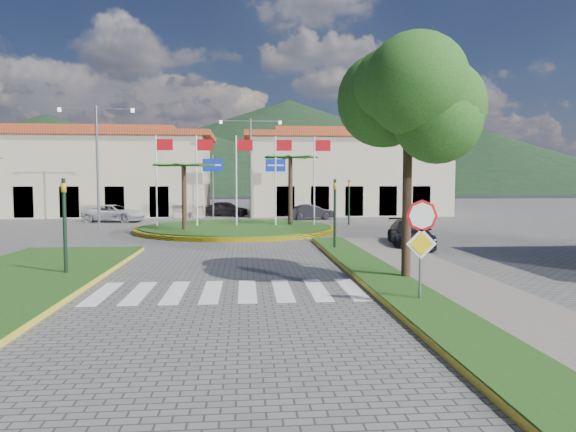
{
  "coord_description": "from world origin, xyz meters",
  "views": [
    {
      "loc": [
        0.55,
        -10.35,
        3.09
      ],
      "look_at": [
        2.09,
        8.0,
        1.85
      ],
      "focal_mm": 32.0,
      "sensor_mm": 36.0,
      "label": 1
    }
  ],
  "objects": [
    {
      "name": "traffic_light_far",
      "position": [
        8.0,
        26.0,
        1.94
      ],
      "size": [
        0.18,
        0.15,
        3.2
      ],
      "color": "black",
      "rests_on": "ground"
    },
    {
      "name": "hill_far_east",
      "position": [
        70.0,
        135.0,
        9.0
      ],
      "size": [
        120.0,
        120.0,
        18.0
      ],
      "primitive_type": "cone",
      "color": "black",
      "rests_on": "ground"
    },
    {
      "name": "direction_sign_east",
      "position": [
        3.0,
        30.97,
        3.53
      ],
      "size": [
        1.6,
        0.14,
        5.2
      ],
      "color": "slate",
      "rests_on": "ground"
    },
    {
      "name": "building_right",
      "position": [
        10.0,
        38.0,
        3.9
      ],
      "size": [
        19.08,
        9.54,
        8.05
      ],
      "color": "beige",
      "rests_on": "ground"
    },
    {
      "name": "building_left",
      "position": [
        -14.0,
        38.0,
        3.9
      ],
      "size": [
        23.32,
        9.54,
        8.05
      ],
      "color": "beige",
      "rests_on": "ground"
    },
    {
      "name": "hill_far_west",
      "position": [
        -55.0,
        140.0,
        11.0
      ],
      "size": [
        140.0,
        140.0,
        22.0
      ],
      "primitive_type": "cone",
      "color": "black",
      "rests_on": "ground"
    },
    {
      "name": "street_lamp_west",
      "position": [
        -9.0,
        24.0,
        4.5
      ],
      "size": [
        4.8,
        0.16,
        8.0
      ],
      "color": "slate",
      "rests_on": "ground"
    },
    {
      "name": "white_van",
      "position": [
        -9.49,
        30.0,
        0.66
      ],
      "size": [
        5.13,
        3.29,
        1.31
      ],
      "primitive_type": "imported",
      "rotation": [
        0.0,
        0.0,
        1.32
      ],
      "color": "silver",
      "rests_on": "ground"
    },
    {
      "name": "deciduous_tree",
      "position": [
        5.5,
        5.0,
        5.18
      ],
      "size": [
        3.6,
        3.6,
        6.8
      ],
      "color": "black",
      "rests_on": "ground"
    },
    {
      "name": "stop_sign",
      "position": [
        4.9,
        1.96,
        1.79
      ],
      "size": [
        0.8,
        0.11,
        2.65
      ],
      "color": "slate",
      "rests_on": "ground"
    },
    {
      "name": "verge_right",
      "position": [
        4.8,
        2.0,
        0.09
      ],
      "size": [
        1.6,
        28.0,
        0.18
      ],
      "primitive_type": "cube",
      "color": "#224814",
      "rests_on": "ground"
    },
    {
      "name": "median_left",
      "position": [
        -6.5,
        6.0,
        0.09
      ],
      "size": [
        5.0,
        14.0,
        0.18
      ],
      "primitive_type": "cube",
      "color": "#224814",
      "rests_on": "ground"
    },
    {
      "name": "hill_far_mid",
      "position": [
        15.0,
        160.0,
        15.0
      ],
      "size": [
        180.0,
        180.0,
        30.0
      ],
      "primitive_type": "cone",
      "color": "black",
      "rests_on": "ground"
    },
    {
      "name": "hill_near_back",
      "position": [
        -10.0,
        130.0,
        8.0
      ],
      "size": [
        110.0,
        110.0,
        16.0
      ],
      "primitive_type": "cone",
      "color": "black",
      "rests_on": "ground"
    },
    {
      "name": "car_side_right",
      "position": [
        8.34,
        13.21,
        0.64
      ],
      "size": [
        2.47,
        4.64,
        1.28
      ],
      "primitive_type": "imported",
      "rotation": [
        0.0,
        0.0,
        -0.16
      ],
      "color": "black",
      "rests_on": "ground"
    },
    {
      "name": "ground",
      "position": [
        0.0,
        0.0,
        0.0
      ],
      "size": [
        160.0,
        160.0,
        0.0
      ],
      "primitive_type": "plane",
      "color": "#5B5856",
      "rests_on": "ground"
    },
    {
      "name": "sidewalk_right",
      "position": [
        6.0,
        2.0,
        0.07
      ],
      "size": [
        4.0,
        28.0,
        0.15
      ],
      "primitive_type": "cube",
      "color": "gray",
      "rests_on": "ground"
    },
    {
      "name": "street_lamp_centre",
      "position": [
        1.0,
        30.0,
        4.5
      ],
      "size": [
        4.8,
        0.16,
        8.0
      ],
      "color": "slate",
      "rests_on": "ground"
    },
    {
      "name": "direction_sign_west",
      "position": [
        -2.0,
        30.97,
        3.53
      ],
      "size": [
        1.6,
        0.14,
        5.2
      ],
      "color": "slate",
      "rests_on": "ground"
    },
    {
      "name": "car_dark_a",
      "position": [
        -1.16,
        35.6,
        0.68
      ],
      "size": [
        4.27,
        3.1,
        1.35
      ],
      "primitive_type": "imported",
      "rotation": [
        0.0,
        0.0,
        1.14
      ],
      "color": "black",
      "rests_on": "ground"
    },
    {
      "name": "traffic_light_right",
      "position": [
        4.5,
        12.0,
        1.94
      ],
      "size": [
        0.15,
        0.18,
        3.2
      ],
      "color": "black",
      "rests_on": "ground"
    },
    {
      "name": "car_dark_b",
      "position": [
        5.99,
        31.22,
        0.61
      ],
      "size": [
        3.8,
        1.55,
        1.23
      ],
      "primitive_type": "imported",
      "rotation": [
        0.0,
        0.0,
        1.64
      ],
      "color": "black",
      "rests_on": "ground"
    },
    {
      "name": "roundabout_island",
      "position": [
        0.0,
        22.0,
        0.17
      ],
      "size": [
        12.7,
        12.7,
        6.0
      ],
      "color": "yellow",
      "rests_on": "ground"
    },
    {
      "name": "traffic_light_left",
      "position": [
        -5.2,
        6.5,
        1.94
      ],
      "size": [
        0.15,
        0.18,
        3.2
      ],
      "color": "black",
      "rests_on": "ground"
    },
    {
      "name": "crosswalk",
      "position": [
        0.0,
        4.0,
        0.01
      ],
      "size": [
        8.0,
        3.0,
        0.01
      ],
      "primitive_type": "cube",
      "color": "silver",
      "rests_on": "ground"
    }
  ]
}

